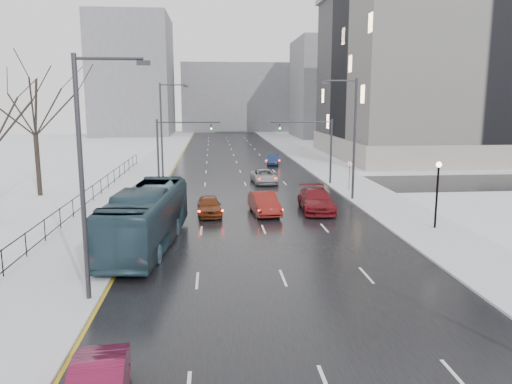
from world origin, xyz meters
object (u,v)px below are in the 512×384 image
object	(u,v)px
sedan_right_cross	(264,176)
bus	(146,217)
mast_signal_left	(169,145)
sedan_right_distant	(273,159)
lamppost_r_mid	(438,185)
sedan_center_near	(209,206)
tree_park_e	(40,197)
sedan_right_near	(264,203)
sedan_right_far	(316,200)
mast_signal_right	(320,143)
streetlight_r_mid	(352,133)
streetlight_l_near	(87,167)
streetlight_l_far	(164,126)
no_uturn_sign	(350,167)

from	to	relation	value
sedan_right_cross	bus	bearing A→B (deg)	-116.78
mast_signal_left	sedan_right_distant	distance (m)	20.19
lamppost_r_mid	bus	size ratio (longest dim) A/B	0.35
sedan_center_near	sedan_right_distant	xyz separation A→B (m)	(8.07, 28.59, -0.01)
bus	sedan_right_cross	size ratio (longest dim) A/B	2.42
tree_park_e	sedan_center_near	size ratio (longest dim) A/B	3.24
sedan_right_near	sedan_right_far	distance (m)	4.05
mast_signal_right	sedan_right_cross	xyz separation A→B (m)	(-5.39, 1.24, -3.37)
sedan_right_far	streetlight_r_mid	bearing A→B (deg)	49.78
streetlight_l_near	bus	distance (m)	8.82
mast_signal_left	sedan_right_far	distance (m)	17.08
streetlight_l_far	bus	xyz separation A→B (m)	(1.17, -24.18, -3.90)
tree_park_e	streetlight_r_mid	world-z (taller)	streetlight_r_mid
mast_signal_right	sedan_right_far	world-z (taller)	mast_signal_right
lamppost_r_mid	bus	xyz separation A→B (m)	(-18.00, -2.18, -1.22)
tree_park_e	sedan_center_near	bearing A→B (deg)	-30.43
streetlight_r_mid	sedan_right_cross	world-z (taller)	streetlight_r_mid
tree_park_e	sedan_right_far	xyz separation A→B (m)	(22.70, -7.90, 0.88)
streetlight_l_far	sedan_right_cross	world-z (taller)	streetlight_l_far
mast_signal_right	sedan_right_far	size ratio (longest dim) A/B	1.12
tree_park_e	sedan_right_far	world-z (taller)	tree_park_e
streetlight_r_mid	mast_signal_right	size ratio (longest dim) A/B	1.54
mast_signal_right	sedan_right_near	world-z (taller)	mast_signal_right
streetlight_r_mid	streetlight_l_near	world-z (taller)	same
streetlight_r_mid	tree_park_e	bearing A→B (deg)	171.37
mast_signal_right	bus	bearing A→B (deg)	-125.38
streetlight_r_mid	lamppost_r_mid	xyz separation A→B (m)	(2.83, -10.00, -2.67)
no_uturn_sign	sedan_right_near	distance (m)	12.26
mast_signal_left	sedan_right_cross	world-z (taller)	mast_signal_left
sedan_center_near	sedan_right_near	distance (m)	4.00
streetlight_l_near	sedan_center_near	bearing A→B (deg)	73.11
streetlight_l_near	tree_park_e	bearing A→B (deg)	112.69
bus	sedan_right_far	world-z (taller)	bus
streetlight_r_mid	lamppost_r_mid	bearing A→B (deg)	-74.18
streetlight_l_near	sedan_right_far	world-z (taller)	streetlight_l_near
no_uturn_sign	bus	world-z (taller)	bus
streetlight_l_near	mast_signal_right	distance (m)	32.03
streetlight_r_mid	streetlight_l_far	distance (m)	20.27
no_uturn_sign	bus	distance (m)	22.90
bus	sedan_center_near	distance (m)	8.37
tree_park_e	sedan_right_distant	distance (m)	30.29
tree_park_e	sedan_right_cross	world-z (taller)	tree_park_e
mast_signal_left	sedan_right_far	size ratio (longest dim) A/B	1.12
no_uturn_sign	sedan_right_cross	xyz separation A→B (m)	(-7.27, 5.24, -1.57)
streetlight_r_mid	mast_signal_right	xyz separation A→B (m)	(-0.84, 8.00, -1.51)
bus	no_uturn_sign	bearing A→B (deg)	50.78
mast_signal_left	no_uturn_sign	size ratio (longest dim) A/B	2.41
streetlight_l_near	mast_signal_right	size ratio (longest dim) A/B	1.54
sedan_right_near	sedan_right_far	world-z (taller)	sedan_right_far
streetlight_l_far	mast_signal_right	bearing A→B (deg)	-14.48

